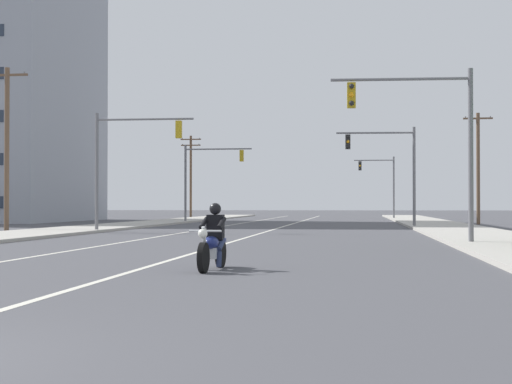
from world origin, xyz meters
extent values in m
cube|color=beige|center=(0.14, 45.00, 0.00)|extent=(0.16, 100.00, 0.01)
cube|color=beige|center=(-3.88, 45.00, 0.00)|extent=(0.16, 100.00, 0.01)
cube|color=#ADA89E|center=(10.25, 40.00, 0.07)|extent=(4.40, 110.00, 0.14)
cube|color=#ADA89E|center=(-10.25, 40.00, 0.07)|extent=(4.40, 110.00, 0.14)
cylinder|color=black|center=(1.72, 9.89, 0.32)|extent=(0.16, 0.65, 0.64)
cylinder|color=black|center=(1.82, 11.44, 0.32)|extent=(0.16, 0.65, 0.64)
cylinder|color=silver|center=(1.73, 9.99, 0.64)|extent=(0.09, 0.33, 0.68)
sphere|color=white|center=(1.72, 9.84, 0.82)|extent=(0.20, 0.20, 0.20)
cylinder|color=silver|center=(1.73, 10.04, 0.87)|extent=(0.70, 0.09, 0.04)
ellipsoid|color=navy|center=(1.76, 10.54, 0.60)|extent=(0.35, 0.58, 0.28)
cube|color=silver|center=(1.77, 10.66, 0.37)|extent=(0.27, 0.45, 0.24)
cube|color=black|center=(1.79, 10.98, 0.54)|extent=(0.31, 0.54, 0.12)
cube|color=navy|center=(1.82, 11.39, 0.62)|extent=(0.22, 0.37, 0.08)
cylinder|color=silver|center=(1.66, 11.07, 0.30)|extent=(0.11, 0.55, 0.08)
cube|color=black|center=(1.79, 10.94, 0.92)|extent=(0.37, 0.26, 0.56)
sphere|color=black|center=(1.79, 10.92, 1.33)|extent=(0.26, 0.26, 0.26)
cylinder|color=navy|center=(1.92, 10.79, 0.54)|extent=(0.17, 0.45, 0.30)
cylinder|color=navy|center=(1.93, 10.61, 0.24)|extent=(0.12, 0.16, 0.35)
cylinder|color=black|center=(1.97, 10.67, 1.02)|extent=(0.13, 0.53, 0.27)
cylinder|color=navy|center=(1.64, 10.81, 0.54)|extent=(0.17, 0.45, 0.30)
cylinder|color=navy|center=(1.61, 10.63, 0.24)|extent=(0.12, 0.16, 0.35)
cylinder|color=black|center=(1.57, 10.70, 1.02)|extent=(0.13, 0.53, 0.27)
cylinder|color=slate|center=(8.84, 22.12, 3.10)|extent=(0.18, 0.18, 6.20)
cylinder|color=slate|center=(6.41, 22.02, 5.85)|extent=(4.87, 0.31, 0.11)
cube|color=#B79319|center=(4.70, 21.94, 5.30)|extent=(0.31, 0.25, 0.90)
sphere|color=black|center=(4.71, 21.79, 5.60)|extent=(0.18, 0.18, 0.18)
sphere|color=orange|center=(4.71, 21.79, 5.30)|extent=(0.18, 0.18, 0.18)
sphere|color=black|center=(4.71, 21.79, 5.00)|extent=(0.18, 0.18, 0.18)
cylinder|color=slate|center=(-8.55, 33.67, 3.10)|extent=(0.18, 0.18, 6.20)
cylinder|color=slate|center=(-5.99, 33.69, 5.85)|extent=(5.12, 0.14, 0.11)
cube|color=#B79319|center=(-4.20, 33.70, 5.30)|extent=(0.30, 0.24, 0.90)
sphere|color=black|center=(-4.20, 33.85, 5.60)|extent=(0.18, 0.18, 0.18)
sphere|color=orange|center=(-4.20, 33.85, 5.30)|extent=(0.18, 0.18, 0.18)
sphere|color=black|center=(-4.20, 33.85, 5.00)|extent=(0.18, 0.18, 0.18)
cylinder|color=slate|center=(8.38, 43.18, 3.10)|extent=(0.18, 0.18, 6.20)
cylinder|color=slate|center=(6.01, 43.04, 5.85)|extent=(4.75, 0.38, 0.11)
cube|color=black|center=(4.35, 42.95, 5.30)|extent=(0.31, 0.26, 0.90)
sphere|color=black|center=(4.36, 42.79, 5.60)|extent=(0.18, 0.18, 0.18)
sphere|color=orange|center=(4.36, 42.79, 5.30)|extent=(0.18, 0.18, 0.18)
sphere|color=black|center=(4.36, 42.79, 5.00)|extent=(0.18, 0.18, 0.18)
cylinder|color=slate|center=(-8.68, 55.90, 3.10)|extent=(0.18, 0.18, 6.20)
cylinder|color=slate|center=(-6.01, 55.86, 5.85)|extent=(5.35, 0.20, 0.11)
cube|color=#B79319|center=(-4.14, 55.82, 5.30)|extent=(0.30, 0.25, 0.90)
sphere|color=black|center=(-4.14, 55.98, 5.60)|extent=(0.18, 0.18, 0.18)
sphere|color=orange|center=(-4.14, 55.98, 5.30)|extent=(0.18, 0.18, 0.18)
sphere|color=black|center=(-4.14, 55.98, 5.00)|extent=(0.18, 0.18, 0.18)
cylinder|color=slate|center=(8.52, 73.46, 3.10)|extent=(0.18, 0.18, 6.20)
cylinder|color=slate|center=(6.58, 73.45, 5.85)|extent=(3.89, 0.14, 0.11)
cube|color=black|center=(5.22, 73.44, 5.30)|extent=(0.30, 0.24, 0.90)
sphere|color=black|center=(5.22, 73.29, 5.60)|extent=(0.18, 0.18, 0.18)
sphere|color=orange|center=(5.22, 73.29, 5.30)|extent=(0.18, 0.18, 0.18)
sphere|color=black|center=(5.22, 73.29, 5.00)|extent=(0.18, 0.18, 0.18)
cylinder|color=brown|center=(-13.81, 34.39, 4.41)|extent=(0.26, 0.26, 8.82)
cube|color=brown|center=(-13.81, 34.39, 8.42)|extent=(2.30, 0.12, 0.12)
cylinder|color=slate|center=(-12.85, 34.39, 8.52)|extent=(0.08, 0.08, 0.12)
cylinder|color=brown|center=(13.60, 52.68, 4.04)|extent=(0.26, 0.26, 8.08)
cube|color=brown|center=(13.60, 52.68, 7.68)|extent=(2.09, 0.12, 0.12)
cylinder|color=slate|center=(12.72, 52.68, 7.78)|extent=(0.08, 0.08, 0.12)
cylinder|color=slate|center=(14.48, 52.68, 7.78)|extent=(0.08, 0.08, 0.12)
cylinder|color=brown|center=(-13.21, 79.38, 4.51)|extent=(0.26, 0.26, 9.02)
cube|color=brown|center=(-13.21, 79.38, 8.62)|extent=(2.28, 0.12, 0.12)
cylinder|color=slate|center=(-14.16, 79.38, 8.72)|extent=(0.08, 0.08, 0.12)
cylinder|color=slate|center=(-12.25, 79.38, 8.72)|extent=(0.08, 0.08, 0.12)
cube|color=brown|center=(-13.21, 79.38, 7.97)|extent=(2.16, 0.12, 0.12)
cylinder|color=slate|center=(-14.12, 79.38, 8.07)|extent=(0.08, 0.08, 0.12)
cylinder|color=slate|center=(-12.30, 79.38, 8.07)|extent=(0.08, 0.08, 0.12)
camera|label=1|loc=(4.89, -6.39, 1.42)|focal=55.92mm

